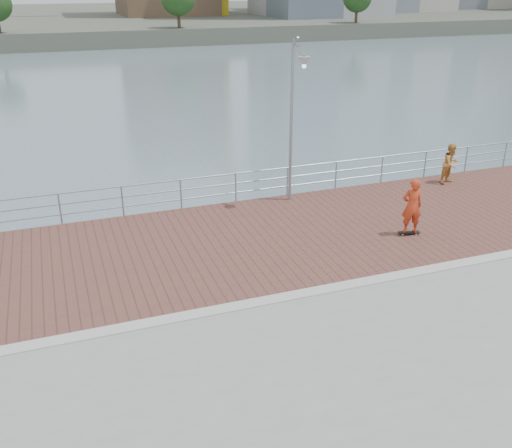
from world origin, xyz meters
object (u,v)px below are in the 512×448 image
object	(u,v)px
bystander	(451,164)
guardrail	(209,187)
skateboarder	(412,206)
street_lamp	(297,95)

from	to	relation	value
bystander	guardrail	bearing A→B (deg)	160.22
guardrail	bystander	xyz separation A→B (m)	(9.73, -0.98, 0.14)
skateboarder	guardrail	bearing A→B (deg)	-26.85
guardrail	bystander	world-z (taller)	bystander
street_lamp	bystander	distance (m)	7.46
guardrail	skateboarder	distance (m)	7.15
guardrail	street_lamp	distance (m)	4.51
bystander	street_lamp	bearing A→B (deg)	165.38
street_lamp	guardrail	bearing A→B (deg)	162.95
street_lamp	skateboarder	distance (m)	5.39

